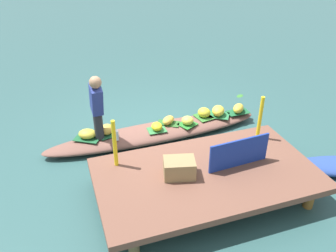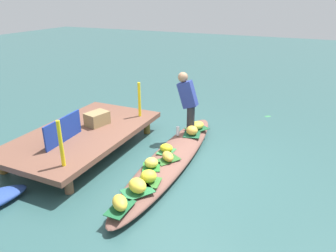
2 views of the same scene
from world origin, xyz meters
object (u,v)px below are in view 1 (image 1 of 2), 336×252
banana_bunch_2 (204,112)px  vendor_person (97,104)px  banana_bunch_7 (168,120)px  banana_bunch_4 (188,120)px  banana_bunch_5 (157,127)px  banana_bunch_6 (88,134)px  vendor_boat (156,132)px  banana_bunch_1 (107,129)px  water_bottle (117,135)px  banana_bunch_0 (238,108)px  produce_crate (179,168)px  market_banner (239,153)px  banana_bunch_3 (218,111)px

banana_bunch_2 → vendor_person: vendor_person is taller
banana_bunch_7 → banana_bunch_4: bearing=156.3°
banana_bunch_2 → banana_bunch_7: bearing=1.8°
banana_bunch_4 → banana_bunch_5: size_ratio=0.94×
banana_bunch_4 → banana_bunch_6: banana_bunch_4 is taller
vendor_boat → banana_bunch_6: 1.28m
banana_bunch_1 → water_bottle: (-0.13, 0.25, -0.01)m
banana_bunch_2 → vendor_boat: bearing=4.6°
banana_bunch_0 → banana_bunch_4: banana_bunch_0 is taller
banana_bunch_4 → banana_bunch_5: banana_bunch_4 is taller
vendor_boat → vendor_person: 1.34m
banana_bunch_6 → produce_crate: 2.08m
banana_bunch_7 → banana_bunch_5: bearing=29.9°
vendor_boat → banana_bunch_2: 1.04m
banana_bunch_7 → market_banner: market_banner is taller
banana_bunch_2 → produce_crate: (1.20, 1.81, 0.22)m
banana_bunch_4 → water_bottle: 1.38m
banana_bunch_6 → vendor_person: 0.67m
banana_bunch_2 → banana_bunch_3: (-0.29, 0.02, 0.00)m
banana_bunch_6 → vendor_person: size_ratio=0.26×
banana_bunch_4 → produce_crate: (0.78, 1.64, 0.24)m
banana_bunch_0 → banana_bunch_3: banana_bunch_3 is taller
vendor_boat → banana_bunch_2: banana_bunch_2 is taller
produce_crate → banana_bunch_7: bearing=-104.1°
banana_bunch_6 → water_bottle: size_ratio=1.71×
banana_bunch_6 → banana_bunch_7: 1.52m
banana_bunch_0 → market_banner: (1.03, 1.83, 0.33)m
vendor_person → market_banner: bearing=136.6°
banana_bunch_6 → market_banner: market_banner is taller
banana_bunch_7 → produce_crate: produce_crate is taller
banana_bunch_0 → banana_bunch_6: 3.01m
banana_bunch_4 → vendor_person: 1.77m
vendor_boat → banana_bunch_2: bearing=-177.3°
banana_bunch_1 → vendor_person: vendor_person is taller
banana_bunch_1 → banana_bunch_6: banana_bunch_1 is taller
banana_bunch_6 → produce_crate: size_ratio=0.73×
banana_bunch_1 → banana_bunch_6: size_ratio=0.79×
vendor_boat → market_banner: 2.00m
banana_bunch_3 → banana_bunch_6: size_ratio=0.98×
vendor_boat → produce_crate: size_ratio=9.49×
vendor_boat → banana_bunch_0: bearing=179.4°
banana_bunch_1 → banana_bunch_7: banana_bunch_1 is taller
banana_bunch_2 → vendor_person: (2.07, 0.19, 0.60)m
banana_bunch_4 → banana_bunch_5: bearing=1.3°
banana_bunch_3 → banana_bunch_4: 0.73m
banana_bunch_1 → produce_crate: 1.94m
banana_bunch_3 → banana_bunch_7: banana_bunch_3 is taller
banana_bunch_0 → banana_bunch_5: banana_bunch_0 is taller
banana_bunch_0 → vendor_person: (2.81, 0.15, 0.61)m
banana_bunch_4 → water_bottle: size_ratio=1.21×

